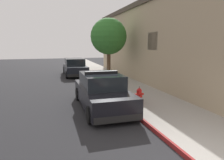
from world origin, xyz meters
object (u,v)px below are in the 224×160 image
police_cruiser (102,92)px  fire_hydrant (139,95)px  street_tree (109,37)px  parked_car_silver_ahead (75,67)px

police_cruiser → fire_hydrant: 1.84m
fire_hydrant → street_tree: bearing=87.8°
parked_car_silver_ahead → fire_hydrant: size_ratio=6.37×
fire_hydrant → street_tree: street_tree is taller
police_cruiser → street_tree: (2.06, 6.26, 2.67)m
parked_car_silver_ahead → police_cruiser: bearing=-89.9°
police_cruiser → fire_hydrant: bearing=-1.0°
police_cruiser → street_tree: street_tree is taller
police_cruiser → street_tree: 7.11m
parked_car_silver_ahead → fire_hydrant: bearing=-80.2°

